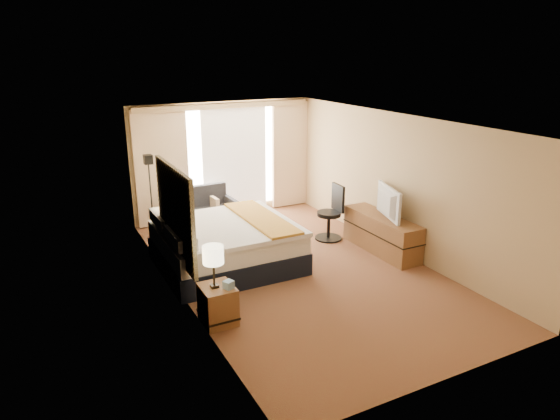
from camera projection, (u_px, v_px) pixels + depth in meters
name	position (u px, v px, depth m)	size (l,w,h in m)	color
floor	(297.00, 269.00, 8.80)	(4.20, 7.00, 0.02)	#5B1B1A
ceiling	(299.00, 121.00, 8.00)	(4.20, 7.00, 0.02)	white
wall_back	(223.00, 159.00, 11.36)	(4.20, 0.02, 2.60)	tan
wall_front	(455.00, 280.00, 5.43)	(4.20, 0.02, 2.60)	tan
wall_left	(176.00, 216.00, 7.48)	(0.02, 7.00, 2.60)	tan
wall_right	(396.00, 184.00, 9.31)	(0.02, 7.00, 2.60)	tan
headboard	(175.00, 214.00, 7.67)	(0.06, 1.85, 1.50)	black
nightstand_left	(218.00, 304.00, 7.01)	(0.45, 0.52, 0.55)	brown
nightstand_right	(170.00, 245.00, 9.12)	(0.45, 0.52, 0.55)	brown
media_dresser	(382.00, 234.00, 9.48)	(0.50, 1.80, 0.70)	brown
window	(234.00, 158.00, 11.43)	(2.30, 0.02, 2.30)	silver
curtains	(225.00, 156.00, 11.23)	(4.12, 0.19, 2.56)	beige
bed	(226.00, 244.00, 8.80)	(2.30, 2.11, 1.12)	black
loveseat	(203.00, 215.00, 10.77)	(1.43, 0.82, 0.87)	#4F1D16
floor_lamp	(150.00, 181.00, 9.75)	(0.22, 0.22, 1.76)	black
desk_chair	(331.00, 215.00, 10.06)	(0.55, 0.55, 1.13)	black
lamp_left	(213.00, 256.00, 6.76)	(0.29, 0.29, 0.61)	black
lamp_right	(169.00, 206.00, 8.89)	(0.29, 0.29, 0.62)	black
tissue_box	(229.00, 285.00, 6.86)	(0.12, 0.12, 0.11)	#83A9CB
telephone	(174.00, 230.00, 8.97)	(0.20, 0.16, 0.08)	black
television	(383.00, 202.00, 9.22)	(1.02, 0.13, 0.59)	black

